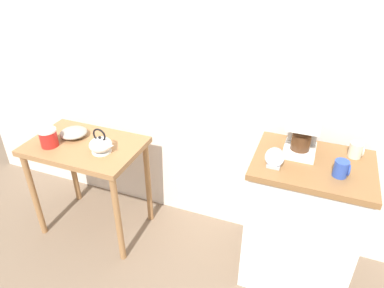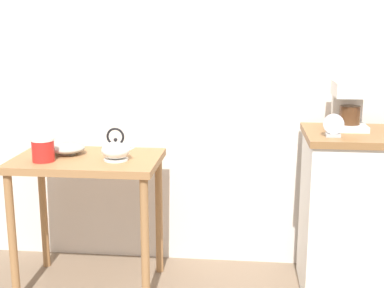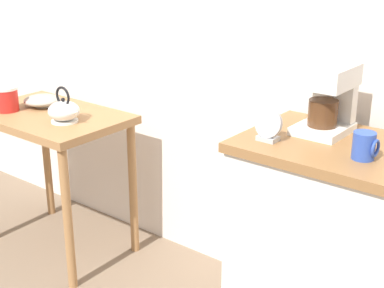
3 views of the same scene
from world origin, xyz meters
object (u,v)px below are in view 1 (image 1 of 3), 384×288
at_px(mug_blue, 341,169).
at_px(mug_small_cream, 356,150).
at_px(canister_enamel, 48,138).
at_px(coffee_maker, 303,130).
at_px(table_clock, 274,159).
at_px(teakettle, 101,145).
at_px(bowl_stoneware, 74,133).

distance_m(mug_blue, mug_small_cream, 0.24).
bearing_deg(mug_small_cream, canister_enamel, -169.76).
height_order(coffee_maker, table_clock, coffee_maker).
relative_size(teakettle, mug_small_cream, 2.11).
height_order(mug_blue, table_clock, table_clock).
bearing_deg(bowl_stoneware, teakettle, -18.70).
relative_size(bowl_stoneware, table_clock, 1.63).
bearing_deg(mug_blue, bowl_stoneware, 178.49).
bearing_deg(bowl_stoneware, coffee_maker, 5.14).
bearing_deg(teakettle, mug_small_cream, 10.52).
bearing_deg(mug_blue, canister_enamel, -176.40).
distance_m(mug_small_cream, table_clock, 0.50).
bearing_deg(table_clock, teakettle, -179.33).
xyz_separation_m(bowl_stoneware, teakettle, (0.30, -0.10, 0.02)).
bearing_deg(teakettle, coffee_maker, 11.01).
relative_size(teakettle, coffee_maker, 0.72).
distance_m(coffee_maker, mug_blue, 0.31).
bearing_deg(canister_enamel, mug_small_cream, 10.24).
bearing_deg(table_clock, canister_enamel, -177.20).
bearing_deg(bowl_stoneware, canister_enamel, -115.16).
relative_size(coffee_maker, table_clock, 2.21).
bearing_deg(mug_small_cream, coffee_maker, -171.47).
xyz_separation_m(teakettle, mug_small_cream, (1.55, 0.29, 0.14)).
bearing_deg(table_clock, bowl_stoneware, 176.42).
relative_size(canister_enamel, mug_blue, 1.37).
xyz_separation_m(coffee_maker, table_clock, (-0.11, -0.23, -0.09)).
xyz_separation_m(mug_blue, table_clock, (-0.34, -0.04, 0.01)).
bearing_deg(canister_enamel, bowl_stoneware, 64.84).
bearing_deg(teakettle, canister_enamel, -170.93).
bearing_deg(teakettle, mug_blue, 2.17).
xyz_separation_m(canister_enamel, mug_small_cream, (1.93, 0.35, 0.13)).
bearing_deg(mug_small_cream, teakettle, -169.48).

